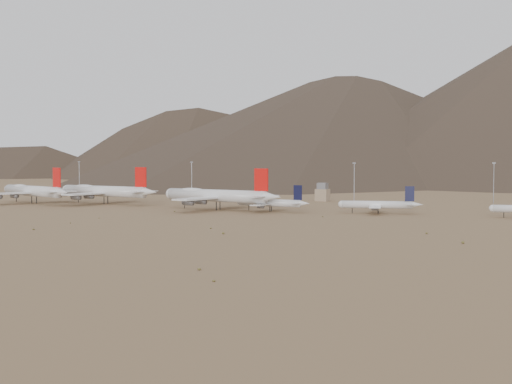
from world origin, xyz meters
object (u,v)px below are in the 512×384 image
at_px(widebody_centre, 105,191).
at_px(widebody_west, 33,191).
at_px(narrowbody_b, 379,205).
at_px(widebody_east, 217,195).
at_px(narrowbody_a, 271,203).
at_px(control_tower, 322,193).

bearing_deg(widebody_centre, widebody_west, -154.49).
bearing_deg(narrowbody_b, widebody_east, 173.94).
bearing_deg(narrowbody_a, widebody_west, -175.57).
relative_size(widebody_west, widebody_east, 0.95).
bearing_deg(widebody_west, widebody_centre, 38.63).
distance_m(widebody_centre, narrowbody_a, 119.12).
distance_m(narrowbody_a, narrowbody_b, 56.95).
relative_size(widebody_centre, control_tower, 6.44).
height_order(widebody_west, widebody_centre, widebody_centre).
relative_size(widebody_west, narrowbody_b, 1.73).
bearing_deg(narrowbody_b, widebody_west, 169.00).
bearing_deg(widebody_centre, narrowbody_a, 0.83).
xyz_separation_m(widebody_west, narrowbody_a, (162.14, 3.06, -3.16)).
xyz_separation_m(widebody_west, widebody_east, (130.33, 0.58, 0.15)).
xyz_separation_m(narrowbody_b, control_tower, (-61.08, 84.04, 0.69)).
relative_size(widebody_centre, widebody_east, 1.00).
bearing_deg(widebody_east, widebody_west, -170.60).
xyz_separation_m(widebody_west, narrowbody_b, (218.07, 13.77, -3.21)).
height_order(narrowbody_a, narrowbody_b, narrowbody_a).
bearing_deg(control_tower, narrowbody_a, -86.89).
distance_m(widebody_west, widebody_centre, 46.16).
relative_size(narrowbody_b, control_tower, 3.52).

